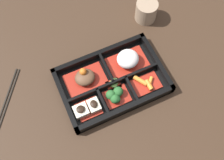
# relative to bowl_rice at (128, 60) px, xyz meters

# --- Properties ---
(ground_plane) EXTENTS (3.00, 3.00, 0.00)m
(ground_plane) POSITION_rel_bowl_rice_xyz_m (-0.07, -0.04, -0.03)
(ground_plane) COLOR #382619
(bento_base) EXTENTS (0.33, 0.22, 0.01)m
(bento_base) POSITION_rel_bowl_rice_xyz_m (-0.07, -0.04, -0.03)
(bento_base) COLOR black
(bento_base) RESTS_ON ground_plane
(bento_rim) EXTENTS (0.33, 0.22, 0.04)m
(bento_rim) POSITION_rel_bowl_rice_xyz_m (-0.07, -0.04, -0.01)
(bento_rim) COLOR black
(bento_rim) RESTS_ON ground_plane
(bowl_stew) EXTENTS (0.13, 0.08, 0.05)m
(bowl_stew) POSITION_rel_bowl_rice_xyz_m (-0.15, 0.00, -0.01)
(bowl_stew) COLOR maroon
(bowl_stew) RESTS_ON bento_base
(bowl_rice) EXTENTS (0.13, 0.08, 0.05)m
(bowl_rice) POSITION_rel_bowl_rice_xyz_m (0.00, 0.00, 0.00)
(bowl_rice) COLOR maroon
(bowl_rice) RESTS_ON bento_base
(bowl_tofu) EXTENTS (0.08, 0.06, 0.03)m
(bowl_tofu) POSITION_rel_bowl_rice_xyz_m (-0.18, -0.09, -0.01)
(bowl_tofu) COLOR maroon
(bowl_tofu) RESTS_ON bento_base
(bowl_greens) EXTENTS (0.08, 0.06, 0.04)m
(bowl_greens) POSITION_rel_bowl_rice_xyz_m (-0.09, -0.09, -0.01)
(bowl_greens) COLOR maroon
(bowl_greens) RESTS_ON bento_base
(bowl_carrots) EXTENTS (0.09, 0.07, 0.02)m
(bowl_carrots) POSITION_rel_bowl_rice_xyz_m (0.02, -0.09, -0.02)
(bowl_carrots) COLOR maroon
(bowl_carrots) RESTS_ON bento_base
(bowl_pickles) EXTENTS (0.04, 0.04, 0.01)m
(bowl_pickles) POSITION_rel_bowl_rice_xyz_m (-0.07, -0.05, -0.02)
(bowl_pickles) COLOR maroon
(bowl_pickles) RESTS_ON bento_base
(tea_cup) EXTENTS (0.07, 0.07, 0.07)m
(tea_cup) POSITION_rel_bowl_rice_xyz_m (0.14, 0.14, 0.01)
(tea_cup) COLOR gray
(tea_cup) RESTS_ON ground_plane
(chopsticks) EXTENTS (0.14, 0.19, 0.01)m
(chopsticks) POSITION_rel_bowl_rice_xyz_m (-0.40, 0.04, -0.03)
(chopsticks) COLOR black
(chopsticks) RESTS_ON ground_plane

